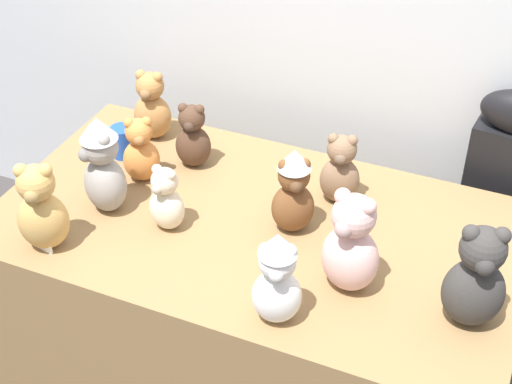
% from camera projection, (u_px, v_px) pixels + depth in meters
% --- Properties ---
extents(display_table, '(1.62, 0.90, 0.72)m').
position_uv_depth(display_table, '(256.00, 306.00, 2.55)').
color(display_table, olive).
rests_on(display_table, ground_plane).
extents(instrument_case, '(0.29, 0.15, 1.03)m').
position_uv_depth(instrument_case, '(498.00, 220.00, 2.67)').
color(instrument_case, black).
rests_on(instrument_case, ground_plane).
extents(teddy_bear_charcoal, '(0.19, 0.18, 0.32)m').
position_uv_depth(teddy_bear_charcoal, '(476.00, 279.00, 1.92)').
color(teddy_bear_charcoal, '#383533').
rests_on(teddy_bear_charcoal, display_table).
extents(teddy_bear_caramel, '(0.15, 0.13, 0.26)m').
position_uv_depth(teddy_bear_caramel, '(152.00, 107.00, 2.66)').
color(teddy_bear_caramel, '#B27A42').
rests_on(teddy_bear_caramel, display_table).
extents(teddy_bear_honey, '(0.19, 0.17, 0.29)m').
position_uv_depth(teddy_bear_honey, '(41.00, 209.00, 2.17)').
color(teddy_bear_honey, tan).
rests_on(teddy_bear_honey, display_table).
extents(teddy_bear_snow, '(0.16, 0.15, 0.29)m').
position_uv_depth(teddy_bear_snow, '(277.00, 279.00, 1.93)').
color(teddy_bear_snow, white).
rests_on(teddy_bear_snow, display_table).
extents(teddy_bear_ginger, '(0.16, 0.15, 0.23)m').
position_uv_depth(teddy_bear_ginger, '(141.00, 151.00, 2.46)').
color(teddy_bear_ginger, '#D17F3D').
rests_on(teddy_bear_ginger, display_table).
extents(teddy_bear_chestnut, '(0.17, 0.16, 0.29)m').
position_uv_depth(teddy_bear_chestnut, '(293.00, 192.00, 2.23)').
color(teddy_bear_chestnut, brown).
rests_on(teddy_bear_chestnut, display_table).
extents(teddy_bear_cocoa, '(0.14, 0.13, 0.24)m').
position_uv_depth(teddy_bear_cocoa, '(193.00, 137.00, 2.52)').
color(teddy_bear_cocoa, '#4C3323').
rests_on(teddy_bear_cocoa, display_table).
extents(teddy_bear_blush, '(0.19, 0.17, 0.32)m').
position_uv_depth(teddy_bear_blush, '(351.00, 245.00, 2.03)').
color(teddy_bear_blush, beige).
rests_on(teddy_bear_blush, display_table).
extents(teddy_bear_ash, '(0.19, 0.19, 0.33)m').
position_uv_depth(teddy_bear_ash, '(103.00, 166.00, 2.30)').
color(teddy_bear_ash, gray).
rests_on(teddy_bear_ash, display_table).
extents(teddy_bear_cream, '(0.13, 0.11, 0.22)m').
position_uv_depth(teddy_bear_cream, '(166.00, 200.00, 2.26)').
color(teddy_bear_cream, beige).
rests_on(teddy_bear_cream, display_table).
extents(teddy_bear_mocha, '(0.15, 0.13, 0.25)m').
position_uv_depth(teddy_bear_mocha, '(340.00, 170.00, 2.36)').
color(teddy_bear_mocha, '#7F6047').
rests_on(teddy_bear_mocha, display_table).
extents(party_cup_blue, '(0.08, 0.08, 0.11)m').
position_uv_depth(party_cup_blue, '(123.00, 142.00, 2.60)').
color(party_cup_blue, blue).
rests_on(party_cup_blue, display_table).
extents(name_card_front_left, '(0.07, 0.02, 0.05)m').
position_uv_depth(name_card_front_left, '(42.00, 243.00, 2.22)').
color(name_card_front_left, white).
rests_on(name_card_front_left, display_table).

